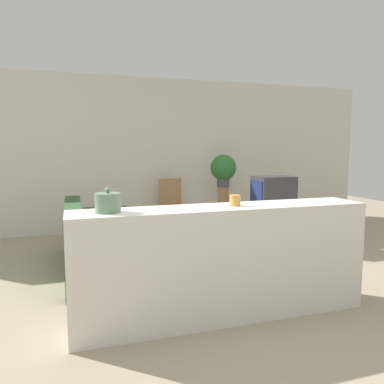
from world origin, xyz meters
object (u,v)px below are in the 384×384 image
couch (100,244)px  wooden_chair (172,203)px  decorative_bowl (108,203)px  potted_plant (223,169)px  television (273,194)px

couch → wooden_chair: 2.03m
couch → decorative_bowl: decorative_bowl is taller
wooden_chair → potted_plant: 1.07m
potted_plant → decorative_bowl: 3.83m
television → wooden_chair: (-1.23, 1.24, -0.25)m
television → couch: bearing=-173.6°
potted_plant → decorative_bowl: size_ratio=2.86×
wooden_chair → couch: bearing=-130.8°
couch → decorative_bowl: size_ratio=10.60×
potted_plant → decorative_bowl: potted_plant is taller
couch → television: (2.55, 0.29, 0.49)m
television → decorative_bowl: 3.29m
wooden_chair → decorative_bowl: decorative_bowl is taller
decorative_bowl → couch: bearing=88.3°
decorative_bowl → wooden_chair: bearing=67.1°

